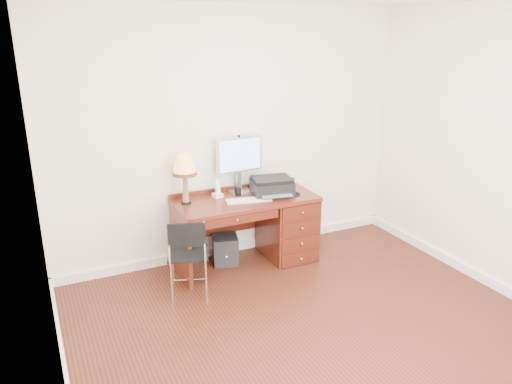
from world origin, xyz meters
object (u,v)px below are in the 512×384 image
monitor (240,158)px  leg_lamp (184,168)px  desk (273,223)px  phone (217,192)px  chair (190,250)px  printer (272,186)px  equipment_box (225,250)px

monitor → leg_lamp: size_ratio=1.19×
desk → monitor: size_ratio=2.47×
monitor → leg_lamp: (-0.65, -0.11, -0.01)m
phone → chair: bearing=-141.4°
printer → chair: printer is taller
printer → leg_lamp: bearing=-177.6°
chair → desk: bearing=40.2°
leg_lamp → desk: bearing=-7.3°
desk → equipment_box: (-0.53, 0.10, -0.26)m
monitor → printer: bearing=-45.1°
phone → printer: bearing=-26.9°
phone → equipment_box: 0.66m
leg_lamp → equipment_box: size_ratio=1.64×
desk → chair: bearing=-158.6°
leg_lamp → chair: leg_lamp is taller
printer → equipment_box: (-0.51, 0.10, -0.69)m
leg_lamp → printer: bearing=-7.9°
leg_lamp → chair: bearing=-105.3°
phone → equipment_box: phone is taller
monitor → phone: (-0.29, -0.07, -0.32)m
monitor → equipment_box: bearing=-154.6°
monitor → phone: 0.44m
leg_lamp → phone: 0.48m
monitor → desk: bearing=-42.2°
monitor → leg_lamp: bearing=-174.1°
leg_lamp → equipment_box: leg_lamp is taller
printer → equipment_box: printer is taller
leg_lamp → phone: leg_lamp is taller
leg_lamp → chair: size_ratio=0.64×
desk → monitor: monitor is taller
monitor → equipment_box: monitor is taller
monitor → equipment_box: (-0.24, -0.13, -0.98)m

